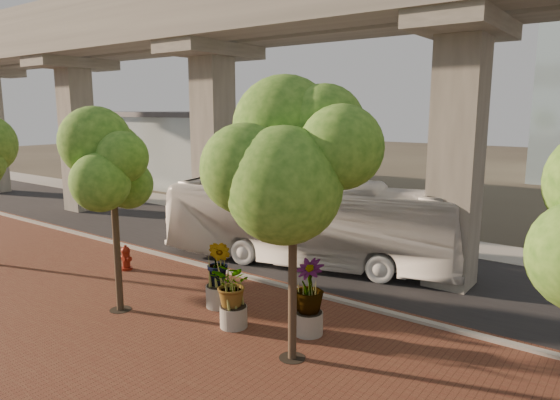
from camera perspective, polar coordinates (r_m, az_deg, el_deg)
The scene contains 15 objects.
ground at distance 20.83m, azimuth 0.90°, elevation -7.86°, with size 160.00×160.00×0.00m, color #342E26.
brick_plaza at distance 15.48m, azimuth -17.20°, elevation -14.85°, with size 70.00×13.00×0.06m, color brown.
asphalt_road at distance 22.41m, azimuth 3.89°, elevation -6.51°, with size 90.00×8.00×0.04m, color black.
curb_strip at distance 19.30m, azimuth -2.60°, elevation -9.11°, with size 70.00×0.25×0.16m, color #9D9B92.
far_sidewalk at distance 27.05m, azimuth 10.19°, elevation -3.69°, with size 90.00×3.00×0.06m, color #9D9B92.
transit_viaduct at distance 21.47m, azimuth 4.13°, elevation 12.40°, with size 72.00×5.60×12.40m.
station_pavilion at distance 45.10m, azimuth -8.04°, elevation 6.04°, with size 23.00×13.00×6.30m.
transit_bus at distance 21.08m, azimuth 3.31°, elevation -2.70°, with size 2.96×12.61×3.52m, color silver.
fire_hydrant at distance 21.32m, azimuth -17.19°, elevation -6.35°, with size 0.51×0.46×1.03m.
planter_front at distance 15.07m, azimuth -5.38°, elevation -9.96°, with size 1.83×1.83×2.02m.
planter_right at distance 14.54m, azimuth 3.29°, elevation -10.17°, with size 2.09×2.09×2.23m.
planter_left at distance 16.58m, azimuth -6.96°, elevation -7.55°, with size 2.05×2.05×2.26m.
street_tree_near_west at distance 16.31m, azimuth -18.65°, elevation 3.50°, with size 3.71×3.71×6.37m.
street_tree_near_east at distance 12.21m, azimuth 1.50°, elevation 4.66°, with size 4.32×4.32×7.22m.
streetlamp_west at distance 29.48m, azimuth -6.02°, elevation 6.38°, with size 0.38×1.12×7.72m.
Camera 1 is at (11.49, -16.12, 6.49)m, focal length 32.00 mm.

